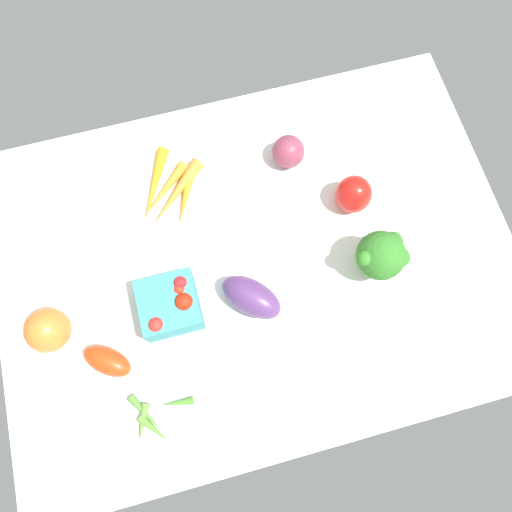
{
  "coord_description": "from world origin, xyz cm",
  "views": [
    {
      "loc": [
        -7.75,
        -28.94,
        98.47
      ],
      "look_at": [
        0.0,
        0.0,
        4.0
      ],
      "focal_mm": 35.15,
      "sensor_mm": 36.0,
      "label": 1
    }
  ],
  "objects_px": {
    "berry_basket": "(170,305)",
    "red_onion_center": "(288,152)",
    "eggplant": "(251,297)",
    "okra_pile": "(153,419)",
    "roma_tomato": "(107,361)",
    "heirloom_tomato_orange": "(48,330)",
    "bell_pepper_red": "(354,194)",
    "carrot_bunch": "(170,191)",
    "broccoli_head": "(382,255)"
  },
  "relations": [
    {
      "from": "berry_basket",
      "to": "red_onion_center",
      "type": "distance_m",
      "value": 0.4
    },
    {
      "from": "eggplant",
      "to": "okra_pile",
      "type": "height_order",
      "value": "eggplant"
    },
    {
      "from": "roma_tomato",
      "to": "heirloom_tomato_orange",
      "type": "bearing_deg",
      "value": -3.61
    },
    {
      "from": "eggplant",
      "to": "red_onion_center",
      "type": "height_order",
      "value": "red_onion_center"
    },
    {
      "from": "heirloom_tomato_orange",
      "to": "berry_basket",
      "type": "bearing_deg",
      "value": -2.67
    },
    {
      "from": "heirloom_tomato_orange",
      "to": "roma_tomato",
      "type": "bearing_deg",
      "value": -41.38
    },
    {
      "from": "berry_basket",
      "to": "okra_pile",
      "type": "height_order",
      "value": "berry_basket"
    },
    {
      "from": "bell_pepper_red",
      "to": "okra_pile",
      "type": "height_order",
      "value": "bell_pepper_red"
    },
    {
      "from": "carrot_bunch",
      "to": "heirloom_tomato_orange",
      "type": "xyz_separation_m",
      "value": [
        -0.28,
        -0.23,
        0.03
      ]
    },
    {
      "from": "carrot_bunch",
      "to": "broccoli_head",
      "type": "distance_m",
      "value": 0.45
    },
    {
      "from": "red_onion_center",
      "to": "okra_pile",
      "type": "bearing_deg",
      "value": -130.66
    },
    {
      "from": "carrot_bunch",
      "to": "okra_pile",
      "type": "relative_size",
      "value": 1.59
    },
    {
      "from": "eggplant",
      "to": "broccoli_head",
      "type": "distance_m",
      "value": 0.26
    },
    {
      "from": "carrot_bunch",
      "to": "heirloom_tomato_orange",
      "type": "height_order",
      "value": "heirloom_tomato_orange"
    },
    {
      "from": "red_onion_center",
      "to": "broccoli_head",
      "type": "distance_m",
      "value": 0.29
    },
    {
      "from": "eggplant",
      "to": "okra_pile",
      "type": "bearing_deg",
      "value": -99.02
    },
    {
      "from": "red_onion_center",
      "to": "okra_pile",
      "type": "xyz_separation_m",
      "value": [
        -0.38,
        -0.45,
        -0.03
      ]
    },
    {
      "from": "red_onion_center",
      "to": "okra_pile",
      "type": "relative_size",
      "value": 0.58
    },
    {
      "from": "carrot_bunch",
      "to": "eggplant",
      "type": "relative_size",
      "value": 1.52
    },
    {
      "from": "bell_pepper_red",
      "to": "heirloom_tomato_orange",
      "type": "bearing_deg",
      "value": -169.75
    },
    {
      "from": "red_onion_center",
      "to": "roma_tomato",
      "type": "xyz_separation_m",
      "value": [
        -0.44,
        -0.33,
        -0.01
      ]
    },
    {
      "from": "bell_pepper_red",
      "to": "berry_basket",
      "type": "distance_m",
      "value": 0.42
    },
    {
      "from": "berry_basket",
      "to": "okra_pile",
      "type": "distance_m",
      "value": 0.21
    },
    {
      "from": "bell_pepper_red",
      "to": "broccoli_head",
      "type": "relative_size",
      "value": 0.72
    },
    {
      "from": "heirloom_tomato_orange",
      "to": "okra_pile",
      "type": "relative_size",
      "value": 0.71
    },
    {
      "from": "eggplant",
      "to": "red_onion_center",
      "type": "bearing_deg",
      "value": 106.23
    },
    {
      "from": "broccoli_head",
      "to": "okra_pile",
      "type": "bearing_deg",
      "value": -160.41
    },
    {
      "from": "berry_basket",
      "to": "broccoli_head",
      "type": "xyz_separation_m",
      "value": [
        0.41,
        -0.02,
        0.03
      ]
    },
    {
      "from": "berry_basket",
      "to": "roma_tomato",
      "type": "xyz_separation_m",
      "value": [
        -0.14,
        -0.07,
        -0.01
      ]
    },
    {
      "from": "heirloom_tomato_orange",
      "to": "carrot_bunch",
      "type": "bearing_deg",
      "value": 40.16
    },
    {
      "from": "heirloom_tomato_orange",
      "to": "roma_tomato",
      "type": "relative_size",
      "value": 0.9
    },
    {
      "from": "carrot_bunch",
      "to": "eggplant",
      "type": "height_order",
      "value": "eggplant"
    },
    {
      "from": "bell_pepper_red",
      "to": "heirloom_tomato_orange",
      "type": "relative_size",
      "value": 1.01
    },
    {
      "from": "bell_pepper_red",
      "to": "berry_basket",
      "type": "xyz_separation_m",
      "value": [
        -0.4,
        -0.12,
        -0.01
      ]
    },
    {
      "from": "carrot_bunch",
      "to": "broccoli_head",
      "type": "bearing_deg",
      "value": -35.87
    },
    {
      "from": "roma_tomato",
      "to": "broccoli_head",
      "type": "xyz_separation_m",
      "value": [
        0.54,
        0.05,
        0.04
      ]
    },
    {
      "from": "carrot_bunch",
      "to": "okra_pile",
      "type": "height_order",
      "value": "carrot_bunch"
    },
    {
      "from": "bell_pepper_red",
      "to": "eggplant",
      "type": "xyz_separation_m",
      "value": [
        -0.25,
        -0.15,
        -0.01
      ]
    },
    {
      "from": "eggplant",
      "to": "roma_tomato",
      "type": "bearing_deg",
      "value": -125.84
    },
    {
      "from": "eggplant",
      "to": "bell_pepper_red",
      "type": "bearing_deg",
      "value": 75.62
    },
    {
      "from": "red_onion_center",
      "to": "broccoli_head",
      "type": "relative_size",
      "value": 0.59
    },
    {
      "from": "carrot_bunch",
      "to": "berry_basket",
      "type": "bearing_deg",
      "value": -101.05
    },
    {
      "from": "red_onion_center",
      "to": "eggplant",
      "type": "bearing_deg",
      "value": -118.81
    },
    {
      "from": "heirloom_tomato_orange",
      "to": "roma_tomato",
      "type": "height_order",
      "value": "heirloom_tomato_orange"
    },
    {
      "from": "okra_pile",
      "to": "broccoli_head",
      "type": "distance_m",
      "value": 0.52
    },
    {
      "from": "bell_pepper_red",
      "to": "eggplant",
      "type": "relative_size",
      "value": 0.69
    },
    {
      "from": "bell_pepper_red",
      "to": "broccoli_head",
      "type": "distance_m",
      "value": 0.15
    },
    {
      "from": "roma_tomato",
      "to": "broccoli_head",
      "type": "distance_m",
      "value": 0.55
    },
    {
      "from": "bell_pepper_red",
      "to": "heirloom_tomato_orange",
      "type": "distance_m",
      "value": 0.64
    },
    {
      "from": "okra_pile",
      "to": "broccoli_head",
      "type": "bearing_deg",
      "value": 19.59
    }
  ]
}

